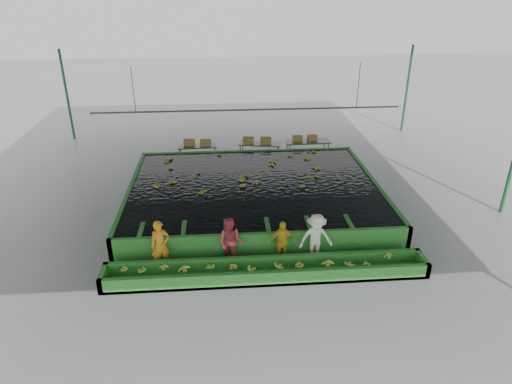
{
  "coord_description": "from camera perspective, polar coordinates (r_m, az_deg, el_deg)",
  "views": [
    {
      "loc": [
        -1.27,
        -15.19,
        8.41
      ],
      "look_at": [
        0.0,
        0.5,
        1.0
      ],
      "focal_mm": 32.0,
      "sensor_mm": 36.0,
      "label": 1
    }
  ],
  "objects": [
    {
      "name": "sorting_trough",
      "position": [
        14.24,
        1.35,
        -9.79
      ],
      "size": [
        10.0,
        1.0,
        0.5
      ],
      "primitive_type": null,
      "color": "#2B7D29",
      "rests_on": "ground"
    },
    {
      "name": "worker_d",
      "position": [
        14.81,
        7.49,
        -5.75
      ],
      "size": [
        1.13,
        0.69,
        1.69
      ],
      "primitive_type": "imported",
      "rotation": [
        0.0,
        0.0,
        0.05
      ],
      "color": "white",
      "rests_on": "ground"
    },
    {
      "name": "cableway_rail",
      "position": [
        20.94,
        -1.01,
        10.23
      ],
      "size": [
        0.08,
        0.08,
        14.0
      ],
      "primitive_type": "cylinder",
      "color": "#59605B",
      "rests_on": "shed_roof"
    },
    {
      "name": "rail_hanger_left",
      "position": [
        21.0,
        -15.1,
        12.24
      ],
      "size": [
        0.04,
        0.04,
        2.0
      ],
      "primitive_type": "cylinder",
      "color": "#59605B",
      "rests_on": "shed_roof"
    },
    {
      "name": "rail_hanger_right",
      "position": [
        21.6,
        12.68,
        12.83
      ],
      "size": [
        0.04,
        0.04,
        2.0
      ],
      "primitive_type": "cylinder",
      "color": "#59605B",
      "rests_on": "shed_roof"
    },
    {
      "name": "shed_posts",
      "position": [
        16.35,
        0.14,
        4.01
      ],
      "size": [
        20.0,
        22.0,
        5.0
      ],
      "primitive_type": null,
      "color": "#1B6131",
      "rests_on": "ground"
    },
    {
      "name": "flotation_tank",
      "position": [
        18.54,
        -0.25,
        -0.23
      ],
      "size": [
        10.0,
        8.0,
        0.9
      ],
      "primitive_type": null,
      "color": "#2B7D29",
      "rests_on": "ground"
    },
    {
      "name": "tank_water",
      "position": [
        18.37,
        -0.25,
        0.9
      ],
      "size": [
        9.7,
        7.7,
        0.0
      ],
      "primitive_type": "cube",
      "color": "black",
      "rests_on": "flotation_tank"
    },
    {
      "name": "box_stack_mid",
      "position": [
        22.85,
        0.13,
        6.1
      ],
      "size": [
        1.43,
        0.52,
        0.3
      ],
      "primitive_type": null,
      "rotation": [
        0.0,
        0.0,
        -0.1
      ],
      "color": "olive",
      "rests_on": "packing_table_mid"
    },
    {
      "name": "box_stack_right",
      "position": [
        23.19,
        6.12,
        6.4
      ],
      "size": [
        1.23,
        0.4,
        0.26
      ],
      "primitive_type": null,
      "rotation": [
        0.0,
        0.0,
        0.05
      ],
      "color": "olive",
      "rests_on": "packing_table_right"
    },
    {
      "name": "worker_a",
      "position": [
        14.67,
        -11.86,
        -6.53
      ],
      "size": [
        0.7,
        0.56,
        1.66
      ],
      "primitive_type": "imported",
      "rotation": [
        0.0,
        0.0,
        0.3
      ],
      "color": "orange",
      "rests_on": "ground"
    },
    {
      "name": "worker_c",
      "position": [
        14.68,
        3.24,
        -6.28
      ],
      "size": [
        0.9,
        0.41,
        1.5
      ],
      "primitive_type": "imported",
      "rotation": [
        0.0,
        0.0,
        0.05
      ],
      "color": "gold",
      "rests_on": "ground"
    },
    {
      "name": "shed_roof",
      "position": [
        15.62,
        0.15,
        12.59
      ],
      "size": [
        20.0,
        22.0,
        0.04
      ],
      "primitive_type": "cube",
      "color": "slate",
      "rests_on": "shed_posts"
    },
    {
      "name": "floating_bananas",
      "position": [
        19.1,
        -0.44,
        1.89
      ],
      "size": [
        8.22,
        5.61,
        0.11
      ],
      "primitive_type": null,
      "color": "#94B535",
      "rests_on": "tank_water"
    },
    {
      "name": "packing_table_right",
      "position": [
        23.37,
        6.43,
        5.25
      ],
      "size": [
        2.2,
        0.94,
        0.99
      ],
      "primitive_type": null,
      "rotation": [
        0.0,
        0.0,
        0.03
      ],
      "color": "#59605B",
      "rests_on": "ground"
    },
    {
      "name": "box_stack_left",
      "position": [
        22.93,
        -7.33,
        5.81
      ],
      "size": [
        1.37,
        0.53,
        0.29
      ],
      "primitive_type": null,
      "rotation": [
        0.0,
        0.0,
        -0.12
      ],
      "color": "olive",
      "rests_on": "packing_table_left"
    },
    {
      "name": "packing_table_mid",
      "position": [
        23.09,
        0.47,
        5.07
      ],
      "size": [
        2.16,
        1.19,
        0.93
      ],
      "primitive_type": null,
      "rotation": [
        0.0,
        0.0,
        -0.19
      ],
      "color": "#59605B",
      "rests_on": "ground"
    },
    {
      "name": "worker_b",
      "position": [
        14.53,
        -3.19,
        -6.29
      ],
      "size": [
        0.99,
        0.89,
        1.66
      ],
      "primitive_type": "imported",
      "rotation": [
        0.0,
        0.0,
        -0.39
      ],
      "color": "#B13945",
      "rests_on": "ground"
    },
    {
      "name": "trough_bananas",
      "position": [
        14.15,
        1.35,
        -9.29
      ],
      "size": [
        8.59,
        0.57,
        0.11
      ],
      "primitive_type": null,
      "color": "#94B535",
      "rests_on": "sorting_trough"
    },
    {
      "name": "packing_table_left",
      "position": [
        23.08,
        -7.3,
        4.78
      ],
      "size": [
        1.94,
        0.82,
        0.87
      ],
      "primitive_type": null,
      "rotation": [
        0.0,
        0.0,
        0.03
      ],
      "color": "#59605B",
      "rests_on": "ground"
    },
    {
      "name": "ground",
      "position": [
        17.41,
        0.13,
        -3.68
      ],
      "size": [
        80.0,
        80.0,
        0.0
      ],
      "primitive_type": "plane",
      "color": "gray",
      "rests_on": "ground"
    }
  ]
}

